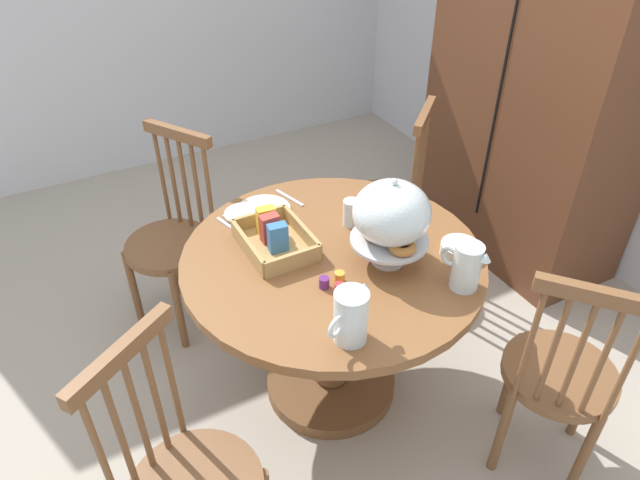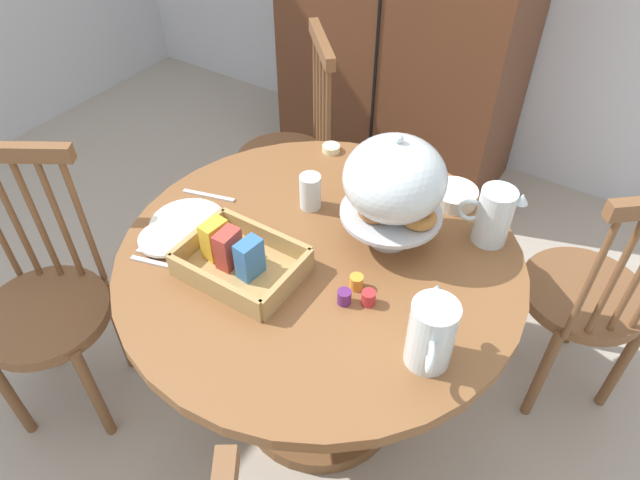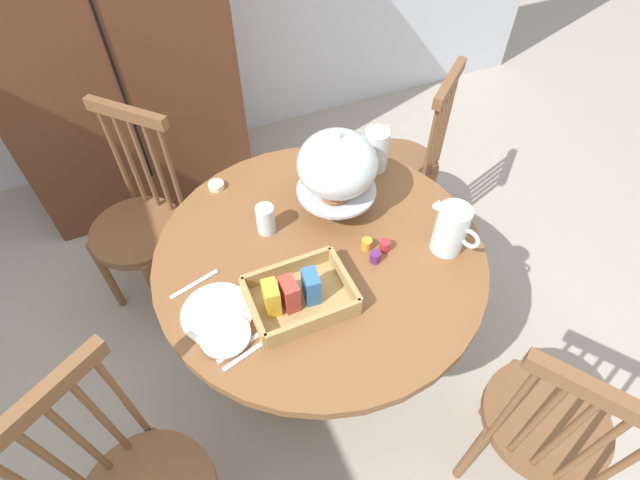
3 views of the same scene
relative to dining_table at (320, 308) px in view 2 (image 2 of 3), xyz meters
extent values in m
plane|color=#A89E8E|center=(-0.03, -0.04, -0.51)|extent=(10.00, 10.00, 0.00)
cylinder|color=brown|center=(0.00, 0.00, 0.21)|extent=(1.12, 1.12, 0.04)
cylinder|color=brown|center=(0.00, 0.00, -0.13)|extent=(0.14, 0.14, 0.63)
cylinder|color=brown|center=(0.00, 0.00, -0.48)|extent=(0.56, 0.56, 0.06)
cylinder|color=brown|center=(0.66, 0.56, -0.06)|extent=(0.40, 0.40, 0.04)
cylinder|color=brown|center=(0.68, 0.75, -0.29)|extent=(0.04, 0.04, 0.45)
cylinder|color=brown|center=(0.46, 0.57, -0.29)|extent=(0.04, 0.04, 0.45)
cylinder|color=brown|center=(0.86, 0.54, -0.29)|extent=(0.04, 0.04, 0.45)
cylinder|color=brown|center=(0.64, 0.36, -0.29)|extent=(0.04, 0.04, 0.45)
cylinder|color=brown|center=(0.76, 0.43, 0.18)|extent=(0.02, 0.02, 0.48)
cylinder|color=brown|center=(0.71, 0.39, 0.18)|extent=(0.02, 0.02, 0.48)
cylinder|color=brown|center=(0.65, 0.34, 0.18)|extent=(0.02, 0.02, 0.48)
cylinder|color=brown|center=(-0.59, 0.63, -0.06)|extent=(0.40, 0.40, 0.04)
cylinder|color=brown|center=(-0.78, 0.64, -0.29)|extent=(0.04, 0.04, 0.45)
cylinder|color=brown|center=(-0.59, 0.43, -0.29)|extent=(0.04, 0.04, 0.45)
cylinder|color=brown|center=(-0.58, 0.83, -0.29)|extent=(0.04, 0.04, 0.45)
cylinder|color=brown|center=(-0.39, 0.62, -0.29)|extent=(0.04, 0.04, 0.45)
cylinder|color=brown|center=(-0.56, 0.84, 0.18)|extent=(0.02, 0.02, 0.48)
cylinder|color=brown|center=(-0.52, 0.79, 0.18)|extent=(0.02, 0.02, 0.48)
cylinder|color=brown|center=(-0.47, 0.74, 0.18)|extent=(0.02, 0.02, 0.48)
cylinder|color=brown|center=(-0.42, 0.69, 0.18)|extent=(0.02, 0.02, 0.48)
cylinder|color=brown|center=(-0.37, 0.64, 0.18)|extent=(0.02, 0.02, 0.48)
cube|color=brown|center=(-0.47, 0.74, 0.44)|extent=(0.27, 0.29, 0.05)
cylinder|color=brown|center=(-0.74, -0.45, -0.06)|extent=(0.40, 0.40, 0.04)
cylinder|color=brown|center=(-0.78, -0.64, -0.29)|extent=(0.04, 0.04, 0.45)
cylinder|color=brown|center=(-0.54, -0.49, -0.29)|extent=(0.04, 0.04, 0.45)
cylinder|color=brown|center=(-0.93, -0.40, -0.29)|extent=(0.04, 0.04, 0.45)
cylinder|color=brown|center=(-0.69, -0.26, -0.29)|extent=(0.04, 0.04, 0.45)
cylinder|color=brown|center=(-0.88, -0.35, 0.18)|extent=(0.02, 0.02, 0.48)
cylinder|color=brown|center=(-0.82, -0.31, 0.18)|extent=(0.02, 0.02, 0.48)
cylinder|color=brown|center=(-0.76, -0.27, 0.18)|extent=(0.02, 0.02, 0.48)
cylinder|color=brown|center=(-0.70, -0.24, 0.18)|extent=(0.02, 0.02, 0.48)
cube|color=brown|center=(-0.82, -0.31, 0.44)|extent=(0.33, 0.22, 0.05)
cylinder|color=silver|center=(0.13, 0.15, 0.24)|extent=(0.12, 0.12, 0.02)
cylinder|color=silver|center=(0.13, 0.15, 0.27)|extent=(0.03, 0.03, 0.09)
cylinder|color=silver|center=(0.13, 0.15, 0.33)|extent=(0.28, 0.28, 0.01)
torus|color=#B27033|center=(0.21, 0.15, 0.35)|extent=(0.10, 0.10, 0.03)
torus|color=#D19347|center=(0.08, 0.22, 0.35)|extent=(0.10, 0.10, 0.03)
torus|color=#935628|center=(0.10, 0.11, 0.35)|extent=(0.10, 0.10, 0.03)
ellipsoid|color=silver|center=(0.13, 0.15, 0.44)|extent=(0.27, 0.27, 0.22)
sphere|color=silver|center=(0.13, 0.15, 0.56)|extent=(0.02, 0.02, 0.02)
cylinder|color=silver|center=(0.39, -0.16, 0.32)|extent=(0.11, 0.11, 0.18)
cylinder|color=orange|center=(0.39, -0.16, 0.29)|extent=(0.09, 0.09, 0.12)
cone|color=silver|center=(0.37, -0.10, 0.40)|extent=(0.05, 0.05, 0.03)
torus|color=silver|center=(0.42, -0.22, 0.33)|extent=(0.04, 0.07, 0.07)
cylinder|color=silver|center=(0.37, 0.31, 0.32)|extent=(0.10, 0.10, 0.17)
cylinder|color=white|center=(0.37, 0.31, 0.29)|extent=(0.09, 0.09, 0.12)
cone|color=silver|center=(0.42, 0.33, 0.39)|extent=(0.05, 0.05, 0.03)
torus|color=silver|center=(0.31, 0.28, 0.32)|extent=(0.07, 0.04, 0.07)
cube|color=tan|center=(-0.14, -0.17, 0.24)|extent=(0.30, 0.22, 0.01)
cube|color=tan|center=(-0.14, -0.28, 0.26)|extent=(0.30, 0.02, 0.07)
cube|color=tan|center=(-0.14, -0.06, 0.26)|extent=(0.30, 0.02, 0.07)
cube|color=tan|center=(-0.29, -0.17, 0.26)|extent=(0.02, 0.22, 0.07)
cube|color=tan|center=(0.01, -0.17, 0.26)|extent=(0.02, 0.22, 0.07)
cube|color=gold|center=(-0.23, -0.16, 0.30)|extent=(0.05, 0.07, 0.11)
cube|color=#B23D33|center=(-0.17, -0.17, 0.30)|extent=(0.04, 0.07, 0.11)
cube|color=#336BAD|center=(-0.10, -0.17, 0.30)|extent=(0.05, 0.07, 0.11)
cylinder|color=white|center=(-0.39, -0.11, 0.24)|extent=(0.22, 0.22, 0.01)
cylinder|color=white|center=(-0.39, -0.20, 0.25)|extent=(0.15, 0.15, 0.01)
cylinder|color=white|center=(0.22, 0.41, 0.25)|extent=(0.14, 0.14, 0.04)
cylinder|color=silver|center=(-0.13, 0.16, 0.28)|extent=(0.06, 0.06, 0.11)
cylinder|color=beige|center=(-0.24, 0.44, 0.24)|extent=(0.06, 0.06, 0.02)
cylinder|color=#B7282D|center=(0.20, -0.09, 0.25)|extent=(0.04, 0.04, 0.04)
cylinder|color=orange|center=(0.15, -0.06, 0.25)|extent=(0.04, 0.04, 0.04)
cylinder|color=#5B2366|center=(0.15, -0.12, 0.25)|extent=(0.04, 0.04, 0.04)
cube|color=silver|center=(-0.35, -0.24, 0.23)|extent=(0.17, 0.06, 0.01)
cube|color=silver|center=(-0.34, -0.27, 0.23)|extent=(0.17, 0.06, 0.01)
cube|color=silver|center=(-0.42, 0.03, 0.23)|extent=(0.17, 0.06, 0.01)
camera|label=1|loc=(1.45, -0.83, 1.52)|focal=32.11mm
camera|label=2|loc=(0.62, -0.96, 1.33)|focal=32.29mm
camera|label=3|loc=(-0.41, -0.94, 1.47)|focal=26.67mm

